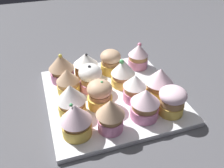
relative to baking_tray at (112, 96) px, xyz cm
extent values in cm
cube|color=#4C4C51|center=(0.00, 0.00, -2.10)|extent=(180.00, 180.00, 3.00)
cube|color=silver|center=(0.00, 0.00, 0.00)|extent=(31.74, 31.74, 1.20)
cylinder|color=#EFC651|center=(-10.85, -10.35, 1.92)|extent=(6.01, 6.01, 2.64)
cylinder|color=#AD7F51|center=(-10.85, -10.35, 3.76)|extent=(5.39, 5.39, 1.03)
cone|color=silver|center=(-10.85, -10.35, 6.17)|extent=(6.38, 6.38, 3.79)
sphere|color=#4CB266|center=(-11.40, -9.95, 7.96)|extent=(0.69, 0.69, 0.69)
cylinder|color=pink|center=(-4.07, -11.22, 1.97)|extent=(5.27, 5.27, 2.73)
cylinder|color=#AD7F51|center=(-4.07, -11.22, 3.98)|extent=(4.95, 4.95, 1.30)
cone|color=tan|center=(-4.07, -11.22, 6.39)|extent=(5.86, 5.86, 3.53)
cylinder|color=pink|center=(4.08, -10.00, 1.88)|extent=(6.12, 6.12, 2.55)
cylinder|color=#AD7F51|center=(4.08, -10.00, 3.91)|extent=(5.56, 5.56, 1.52)
cone|color=silver|center=(4.08, -10.00, 6.29)|extent=(6.26, 6.26, 3.24)
cylinder|color=#EFC651|center=(10.29, -10.61, 1.80)|extent=(5.55, 5.55, 2.39)
cylinder|color=#AD7F51|center=(10.29, -10.61, 3.77)|extent=(5.17, 5.17, 1.55)
ellipsoid|color=silver|center=(10.29, -10.61, 5.56)|extent=(6.06, 6.06, 3.39)
cylinder|color=#EFC651|center=(-10.59, -3.95, 1.93)|extent=(6.06, 6.06, 2.65)
cylinder|color=#AD7F51|center=(-10.59, -3.95, 3.80)|extent=(5.70, 5.70, 1.10)
cone|color=white|center=(-10.59, -3.95, 6.30)|extent=(6.36, 6.36, 3.89)
cylinder|color=#EFC651|center=(-4.00, -3.29, 1.86)|extent=(5.73, 5.73, 2.52)
cylinder|color=#AD7F51|center=(-4.00, -3.29, 3.67)|extent=(5.06, 5.06, 1.10)
ellipsoid|color=tan|center=(-4.00, -3.29, 5.40)|extent=(5.74, 5.74, 3.91)
sphere|color=#4CB266|center=(-3.55, -3.59, 7.26)|extent=(0.65, 0.65, 0.65)
cylinder|color=pink|center=(4.33, -3.75, 1.83)|extent=(5.33, 5.33, 2.46)
cylinder|color=#AD7F51|center=(4.33, -3.75, 3.82)|extent=(4.85, 4.85, 1.52)
cone|color=white|center=(4.33, -3.75, 6.04)|extent=(5.47, 5.47, 2.93)
cylinder|color=#EFC651|center=(10.41, -4.24, 1.81)|extent=(6.11, 6.11, 2.42)
cylinder|color=#AD7F51|center=(10.41, -4.24, 3.80)|extent=(5.67, 5.67, 1.56)
cone|color=silver|center=(10.41, -4.24, 6.48)|extent=(6.64, 6.64, 3.81)
cylinder|color=#EFC651|center=(-9.97, 4.13, 1.73)|extent=(5.57, 5.57, 2.26)
cylinder|color=#AD7F51|center=(-9.97, 4.13, 3.43)|extent=(5.26, 5.26, 1.14)
cone|color=tan|center=(-9.97, 4.13, 5.62)|extent=(5.63, 5.63, 3.23)
cylinder|color=pink|center=(-4.41, 3.60, 1.73)|extent=(5.52, 5.52, 2.25)
cylinder|color=#AD7F51|center=(-4.41, 3.60, 3.56)|extent=(5.02, 5.02, 1.41)
ellipsoid|color=white|center=(-4.41, 3.60, 5.54)|extent=(5.81, 5.81, 4.28)
sphere|color=#333338|center=(-4.66, 3.10, 7.55)|extent=(0.85, 0.85, 0.85)
cylinder|color=#EFC651|center=(4.00, 3.08, 1.71)|extent=(6.07, 6.07, 2.21)
cylinder|color=#AD7F51|center=(4.00, 3.08, 3.39)|extent=(5.67, 5.67, 1.16)
cone|color=white|center=(4.00, 3.08, 5.91)|extent=(6.17, 6.17, 3.87)
sphere|color=#4CB266|center=(3.40, 2.76, 7.68)|extent=(1.16, 1.16, 1.16)
cylinder|color=pink|center=(-10.56, 9.98, 1.87)|extent=(6.18, 6.18, 2.54)
cylinder|color=#AD7F51|center=(-10.56, 9.98, 3.73)|extent=(5.52, 5.52, 1.19)
cone|color=tan|center=(-10.56, 9.98, 6.24)|extent=(6.63, 6.63, 3.84)
sphere|color=#EAD64C|center=(-10.48, 9.86, 8.02)|extent=(0.98, 0.98, 0.98)
cylinder|color=#EFC651|center=(-4.02, 10.28, 1.77)|extent=(6.10, 6.10, 2.33)
cylinder|color=#AD7F51|center=(-4.02, 10.28, 3.59)|extent=(5.79, 5.79, 1.31)
cone|color=white|center=(-4.02, 10.28, 5.77)|extent=(6.56, 6.56, 3.06)
sphere|color=#333338|center=(-3.78, 9.94, 7.20)|extent=(0.71, 0.71, 0.71)
cylinder|color=#EFC651|center=(2.88, 9.88, 1.94)|extent=(5.52, 5.52, 2.69)
cylinder|color=#AD7F51|center=(2.88, 9.88, 3.83)|extent=(5.09, 5.09, 1.08)
ellipsoid|color=tan|center=(2.88, 9.88, 5.48)|extent=(5.64, 5.64, 3.70)
cylinder|color=pink|center=(11.26, 10.15, 1.87)|extent=(5.67, 5.67, 2.53)
cylinder|color=#AD7F51|center=(11.26, 10.15, 3.79)|extent=(5.34, 5.34, 1.32)
cone|color=silver|center=(11.26, 10.15, 6.02)|extent=(5.72, 5.72, 3.13)
sphere|color=pink|center=(11.62, 10.55, 7.41)|extent=(1.14, 1.14, 1.14)
camera|label=1|loc=(-15.12, -45.46, 37.34)|focal=38.93mm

